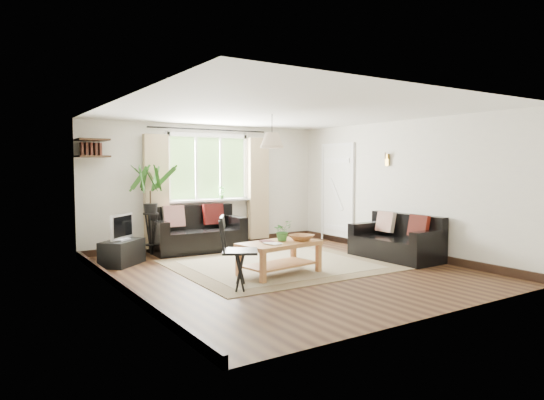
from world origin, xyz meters
TOP-DOWN VIEW (x-y plane):
  - floor at (0.00, 0.00)m, footprint 5.50×5.50m
  - ceiling at (0.00, 0.00)m, footprint 5.50×5.50m
  - wall_back at (0.00, 2.75)m, footprint 5.00×0.02m
  - wall_front at (0.00, -2.75)m, footprint 5.00×0.02m
  - wall_left at (-2.50, 0.00)m, footprint 0.02×5.50m
  - wall_right at (2.50, 0.00)m, footprint 0.02×5.50m
  - rug at (0.11, 0.37)m, footprint 3.28×2.83m
  - window at (0.00, 2.71)m, footprint 2.50×0.16m
  - door at (2.47, 1.70)m, footprint 0.06×0.96m
  - corner_shelf at (-2.25, 2.50)m, footprint 0.50×0.50m
  - pendant_lamp at (0.00, 0.40)m, footprint 0.36×0.36m
  - wall_sconce at (2.43, 0.30)m, footprint 0.12×0.12m
  - sofa_back at (-0.45, 2.27)m, footprint 1.73×0.91m
  - sofa_right at (2.06, -0.30)m, footprint 1.55×0.80m
  - coffee_table at (-0.27, -0.21)m, footprint 1.26×0.80m
  - table_plant at (-0.17, -0.14)m, footprint 0.31×0.28m
  - bowl at (0.09, -0.27)m, footprint 0.45×0.45m
  - book_a at (-0.55, -0.36)m, footprint 0.22×0.27m
  - book_b at (-0.52, -0.12)m, footprint 0.22×0.26m
  - tv_stand at (-2.00, 1.74)m, footprint 0.84×0.82m
  - tv at (-2.00, 1.74)m, footprint 0.55×0.53m
  - palm_stand at (-1.30, 2.37)m, footprint 0.81×0.81m
  - folding_chair at (-1.15, -0.61)m, footprint 0.67×0.67m
  - sill_plant at (0.25, 2.63)m, footprint 0.14×0.10m

SIDE VIEW (x-z plane):
  - floor at x=0.00m, z-range 0.00..0.00m
  - rug at x=0.11m, z-range 0.00..0.02m
  - tv_stand at x=-2.00m, z-range 0.00..0.40m
  - coffee_table at x=-0.27m, z-range 0.00..0.48m
  - sofa_right at x=2.06m, z-range 0.00..0.72m
  - sofa_back at x=-0.45m, z-range 0.00..0.80m
  - folding_chair at x=-1.15m, z-range 0.00..0.94m
  - book_a at x=-0.55m, z-range 0.48..0.50m
  - book_b at x=-0.52m, z-range 0.48..0.50m
  - bowl at x=0.09m, z-range 0.48..0.57m
  - tv at x=-2.00m, z-range 0.40..0.84m
  - table_plant at x=-0.17m, z-range 0.48..0.79m
  - palm_stand at x=-1.30m, z-range 0.00..1.62m
  - door at x=2.47m, z-range -0.03..2.03m
  - sill_plant at x=0.25m, z-range 0.93..1.20m
  - wall_back at x=0.00m, z-range 0.00..2.40m
  - wall_front at x=0.00m, z-range 0.00..2.40m
  - wall_left at x=-2.50m, z-range 0.00..2.40m
  - wall_right at x=2.50m, z-range 0.00..2.40m
  - window at x=0.00m, z-range 0.47..2.63m
  - wall_sconce at x=2.43m, z-range 1.60..1.88m
  - corner_shelf at x=-2.25m, z-range 1.72..2.06m
  - pendant_lamp at x=0.00m, z-range 1.78..2.32m
  - ceiling at x=0.00m, z-range 2.40..2.40m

